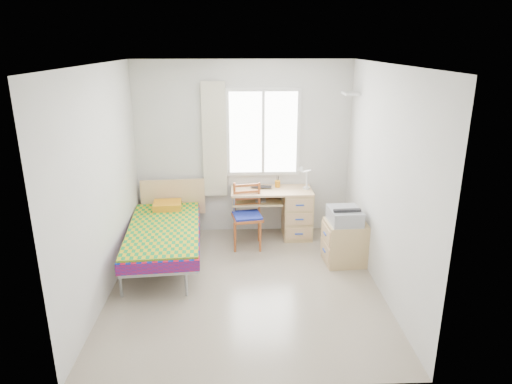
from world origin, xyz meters
TOP-DOWN VIEW (x-y plane):
  - floor at (0.00, 0.00)m, footprint 3.50×3.50m
  - ceiling at (0.00, 0.00)m, footprint 3.50×3.50m
  - wall_back at (0.00, 1.75)m, footprint 3.20×0.00m
  - wall_left at (-1.60, 0.00)m, footprint 0.00×3.50m
  - wall_right at (1.60, 0.00)m, footprint 0.00×3.50m
  - window at (0.30, 1.73)m, footprint 1.10×0.04m
  - curtain at (-0.42, 1.68)m, footprint 0.35×0.05m
  - floating_shelf at (1.49, 1.40)m, footprint 0.20×0.32m
  - bed at (-1.07, 0.74)m, footprint 1.09×2.07m
  - desk at (0.73, 1.46)m, footprint 1.20×0.56m
  - chair at (0.05, 1.16)m, footprint 0.46×0.46m
  - cabinet at (1.33, 0.56)m, footprint 0.56×0.51m
  - printer at (1.31, 0.55)m, footprint 0.42×0.48m
  - laptop at (0.26, 1.51)m, footprint 0.34×0.25m
  - pen_cup at (0.51, 1.59)m, footprint 0.09×0.09m
  - task_lamp at (0.87, 1.36)m, footprint 0.22×0.31m
  - book at (0.17, 1.46)m, footprint 0.16×0.22m

SIDE VIEW (x-z plane):
  - floor at x=0.00m, z-range 0.00..0.00m
  - cabinet at x=1.33m, z-range 0.00..0.58m
  - desk at x=0.73m, z-range 0.03..0.78m
  - bed at x=-1.07m, z-range -0.01..0.85m
  - chair at x=0.05m, z-range 0.06..0.98m
  - book at x=0.17m, z-range 0.58..0.60m
  - printer at x=1.31m, z-range 0.58..0.77m
  - laptop at x=0.26m, z-range 0.75..0.77m
  - pen_cup at x=0.51m, z-range 0.75..0.85m
  - task_lamp at x=0.87m, z-range 0.79..1.18m
  - wall_left at x=-1.60m, z-range -0.45..3.05m
  - wall_right at x=1.60m, z-range -0.45..3.05m
  - wall_back at x=0.00m, z-range -0.30..2.90m
  - curtain at x=-0.42m, z-range 0.60..2.30m
  - window at x=0.30m, z-range 0.90..2.20m
  - floating_shelf at x=1.49m, z-range 2.13..2.17m
  - ceiling at x=0.00m, z-range 2.60..2.60m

